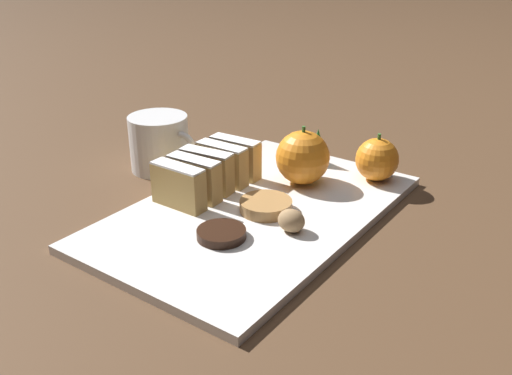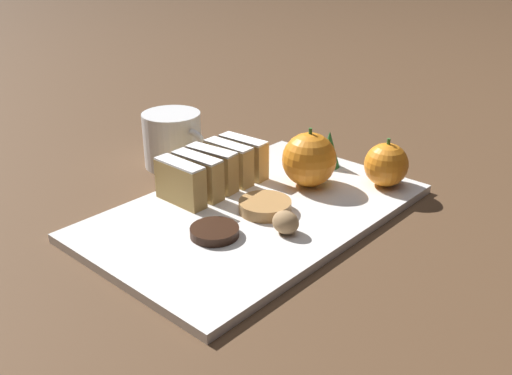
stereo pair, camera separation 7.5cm
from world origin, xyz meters
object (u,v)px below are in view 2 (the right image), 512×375
at_px(orange_near, 386,165).
at_px(chocolate_cookie, 215,232).
at_px(orange_far, 309,160).
at_px(walnut, 286,222).
at_px(coffee_mug, 173,140).

distance_m(orange_near, chocolate_cookie, 0.28).
distance_m(orange_far, walnut, 0.15).
bearing_deg(walnut, chocolate_cookie, -133.17).
relative_size(chocolate_cookie, coffee_mug, 0.49).
height_order(orange_near, orange_far, orange_far).
height_order(orange_near, coffee_mug, coffee_mug).
bearing_deg(orange_far, coffee_mug, -164.25).
bearing_deg(walnut, coffee_mug, 166.42).
distance_m(orange_near, orange_far, 0.11).
bearing_deg(chocolate_cookie, coffee_mug, 150.01).
height_order(orange_near, walnut, orange_near).
relative_size(orange_far, walnut, 2.45).
xyz_separation_m(orange_far, walnut, (0.07, -0.13, -0.02)).
bearing_deg(coffee_mug, orange_near, 23.97).
relative_size(orange_far, coffee_mug, 0.70).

